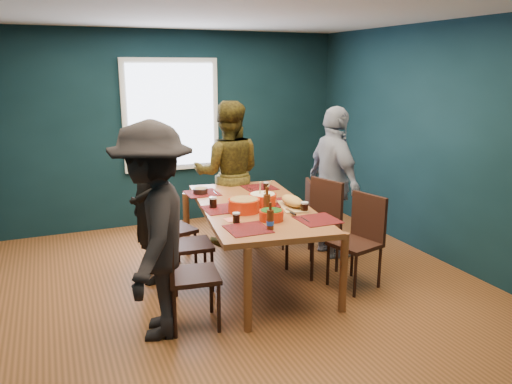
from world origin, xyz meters
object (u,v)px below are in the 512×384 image
bowl_dumpling (263,199)px  dining_table (254,213)px  person_near_left (154,232)px  bowl_herbs (271,215)px  chair_left_near (182,266)px  person_far_left (148,207)px  person_right (334,183)px  chair_left_mid (181,237)px  chair_right_near (361,234)px  chair_left_far (162,223)px  person_back (228,174)px  chair_right_far (301,208)px  chair_right_mid (319,218)px  bowl_salad (244,205)px  cutting_board (292,202)px

bowl_dumpling → dining_table: bearing=176.9°
person_near_left → bowl_herbs: (1.13, 0.17, -0.04)m
chair_left_near → bowl_herbs: bearing=17.8°
person_far_left → person_right: size_ratio=0.89×
dining_table → person_near_left: (-1.18, -0.70, 0.17)m
chair_left_mid → chair_right_near: (1.72, -0.62, 0.01)m
chair_left_far → person_right: (1.99, -0.20, 0.31)m
person_back → bowl_herbs: person_back is taller
chair_right_far → person_far_left: size_ratio=0.53×
chair_right_mid → bowl_dumpling: (-0.67, 0.01, 0.29)m
chair_right_mid → chair_right_near: (0.19, -0.53, -0.03)m
dining_table → person_far_left: person_far_left is taller
person_back → person_right: 1.33m
dining_table → bowl_dumpling: (0.09, -0.00, 0.14)m
chair_left_far → person_near_left: 1.29m
chair_left_near → chair_left_mid: bearing=83.8°
chair_right_near → bowl_salad: size_ratio=3.01×
chair_left_mid → chair_left_far: bearing=108.1°
chair_left_mid → chair_left_near: bearing=-98.2°
chair_right_near → person_back: size_ratio=0.53×
chair_right_near → cutting_board: chair_right_near is taller
chair_left_mid → chair_right_far: bearing=26.9°
chair_left_far → person_back: (1.00, 0.68, 0.32)m
chair_left_near → chair_right_far: (1.89, 1.42, -0.07)m
chair_right_far → person_far_left: 2.00m
person_right → bowl_herbs: bearing=127.7°
dining_table → cutting_board: cutting_board is taller
cutting_board → chair_right_far: bearing=70.4°
bowl_herbs → person_right: bearing=35.4°
chair_left_near → bowl_dumpling: (1.04, 0.69, 0.32)m
chair_right_far → chair_left_near: bearing=-123.5°
chair_left_far → chair_left_mid: chair_left_far is taller
chair_left_mid → person_back: bearing=56.8°
chair_left_mid → person_right: 1.94m
person_right → dining_table: bearing=107.7°
chair_right_mid → bowl_dumpling: 0.73m
dining_table → person_far_left: bearing=165.2°
dining_table → bowl_dumpling: 0.17m
person_far_left → bowl_salad: size_ratio=5.03×
chair_right_mid → chair_left_near: bearing=-175.1°
person_far_left → chair_right_near: bearing=57.8°
person_back → chair_right_far: bearing=170.5°
person_far_left → bowl_salad: (0.83, -0.59, 0.09)m
chair_left_far → chair_left_near: (-0.09, -1.20, -0.02)m
chair_right_near → bowl_salad: bearing=146.8°
chair_left_near → chair_right_mid: size_ratio=0.95×
chair_right_near → bowl_herbs: size_ratio=4.16×
chair_right_near → person_right: bearing=63.3°
person_right → person_near_left: size_ratio=0.98×
bowl_dumpling → person_back: bearing=87.6°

